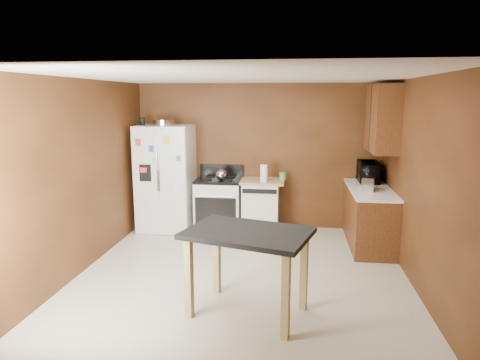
% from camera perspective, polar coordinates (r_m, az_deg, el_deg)
% --- Properties ---
extents(floor, '(4.50, 4.50, 0.00)m').
position_cam_1_polar(floor, '(5.63, 0.25, -12.68)').
color(floor, beige).
rests_on(floor, ground).
extents(ceiling, '(4.50, 4.50, 0.00)m').
position_cam_1_polar(ceiling, '(5.17, 0.28, 13.64)').
color(ceiling, white).
rests_on(ceiling, ground).
extents(wall_back, '(4.20, 0.00, 4.20)m').
position_cam_1_polar(wall_back, '(7.47, 2.41, 3.17)').
color(wall_back, brown).
rests_on(wall_back, ground).
extents(wall_front, '(4.20, 0.00, 4.20)m').
position_cam_1_polar(wall_front, '(3.11, -4.94, -7.98)').
color(wall_front, brown).
rests_on(wall_front, ground).
extents(wall_left, '(0.00, 4.50, 4.50)m').
position_cam_1_polar(wall_left, '(5.89, -20.44, 0.41)').
color(wall_left, brown).
rests_on(wall_left, ground).
extents(wall_right, '(0.00, 4.50, 4.50)m').
position_cam_1_polar(wall_right, '(5.42, 22.88, -0.64)').
color(wall_right, brown).
rests_on(wall_right, ground).
extents(roasting_pan, '(0.37, 0.37, 0.09)m').
position_cam_1_polar(roasting_pan, '(7.35, -10.09, 7.57)').
color(roasting_pan, silver).
rests_on(roasting_pan, refrigerator).
extents(pen_cup, '(0.09, 0.09, 0.13)m').
position_cam_1_polar(pen_cup, '(7.41, -12.91, 7.64)').
color(pen_cup, black).
rests_on(pen_cup, refrigerator).
extents(kettle, '(0.18, 0.18, 0.18)m').
position_cam_1_polar(kettle, '(7.14, -2.54, 0.70)').
color(kettle, silver).
rests_on(kettle, gas_range).
extents(paper_towel, '(0.13, 0.13, 0.28)m').
position_cam_1_polar(paper_towel, '(7.04, 3.20, 0.89)').
color(paper_towel, white).
rests_on(paper_towel, dishwasher).
extents(green_canister, '(0.14, 0.14, 0.12)m').
position_cam_1_polar(green_canister, '(7.26, 5.71, 0.52)').
color(green_canister, green).
rests_on(green_canister, dishwasher).
extents(toaster, '(0.23, 0.31, 0.20)m').
position_cam_1_polar(toaster, '(6.62, 16.73, -0.46)').
color(toaster, silver).
rests_on(toaster, right_cabinets).
extents(microwave, '(0.38, 0.56, 0.31)m').
position_cam_1_polar(microwave, '(7.28, 16.75, 0.95)').
color(microwave, black).
rests_on(microwave, right_cabinets).
extents(refrigerator, '(0.90, 0.80, 1.80)m').
position_cam_1_polar(refrigerator, '(7.44, -9.85, 0.27)').
color(refrigerator, white).
rests_on(refrigerator, ground).
extents(gas_range, '(0.76, 0.68, 1.10)m').
position_cam_1_polar(gas_range, '(7.38, -2.82, -3.15)').
color(gas_range, white).
rests_on(gas_range, ground).
extents(dishwasher, '(0.78, 0.63, 0.89)m').
position_cam_1_polar(dishwasher, '(7.32, 2.78, -3.36)').
color(dishwasher, white).
rests_on(dishwasher, ground).
extents(right_cabinets, '(0.63, 1.58, 2.45)m').
position_cam_1_polar(right_cabinets, '(6.84, 17.32, -0.94)').
color(right_cabinets, brown).
rests_on(right_cabinets, ground).
extents(island, '(1.43, 1.14, 0.91)m').
position_cam_1_polar(island, '(4.46, 1.03, -8.49)').
color(island, black).
rests_on(island, ground).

